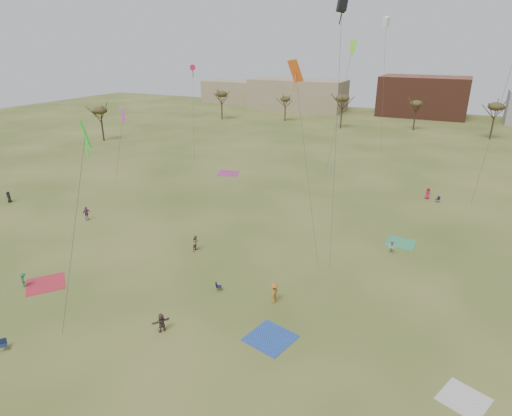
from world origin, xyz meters
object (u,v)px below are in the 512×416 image
at_px(camp_chair_center, 219,288).
at_px(camp_chair_right, 437,200).
at_px(flyer_near_center, 24,280).
at_px(camp_chair_left, 4,347).

bearing_deg(camp_chair_center, camp_chair_right, -51.46).
distance_m(flyer_near_center, camp_chair_right, 53.53).
bearing_deg(camp_chair_right, camp_chair_center, -74.43).
height_order(flyer_near_center, camp_chair_right, flyer_near_center).
xyz_separation_m(camp_chair_left, camp_chair_center, (10.30, 14.25, 0.00)).
relative_size(flyer_near_center, camp_chair_right, 1.64).
height_order(flyer_near_center, camp_chair_center, flyer_near_center).
xyz_separation_m(flyer_near_center, camp_chair_right, (33.24, 41.96, -0.45)).
distance_m(flyer_near_center, camp_chair_left, 9.38).
xyz_separation_m(camp_chair_center, camp_chair_right, (16.34, 34.36, 0.00)).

